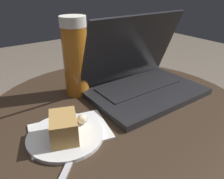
{
  "coord_description": "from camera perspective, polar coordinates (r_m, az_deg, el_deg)",
  "views": [
    {
      "loc": [
        -0.32,
        -0.42,
        0.86
      ],
      "look_at": [
        -0.03,
        -0.01,
        0.61
      ],
      "focal_mm": 35.0,
      "sensor_mm": 36.0,
      "label": 1
    }
  ],
  "objects": [
    {
      "name": "napkin",
      "position": [
        0.53,
        -10.99,
        -10.66
      ],
      "size": [
        0.2,
        0.16,
        0.0
      ],
      "color": "white",
      "rests_on": "table"
    },
    {
      "name": "beer_glass",
      "position": [
        0.66,
        -9.52,
        8.35
      ],
      "size": [
        0.08,
        0.08,
        0.24
      ],
      "color": "#C6701E",
      "rests_on": "table"
    },
    {
      "name": "snack_plate",
      "position": [
        0.51,
        -12.12,
        -10.49
      ],
      "size": [
        0.17,
        0.17,
        0.06
      ],
      "color": "white",
      "rests_on": "table"
    },
    {
      "name": "laptop",
      "position": [
        0.69,
        7.56,
        3.13
      ],
      "size": [
        0.34,
        0.24,
        0.24
      ],
      "color": "#232326",
      "rests_on": "table"
    },
    {
      "name": "fork",
      "position": [
        0.48,
        -9.88,
        -15.95
      ],
      "size": [
        0.13,
        0.13,
        0.0
      ],
      "color": "silver",
      "rests_on": "table"
    },
    {
      "name": "table",
      "position": [
        0.71,
        1.45,
        -14.99
      ],
      "size": [
        0.75,
        0.75,
        0.54
      ],
      "color": "#515156",
      "rests_on": "ground_plane"
    }
  ]
}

